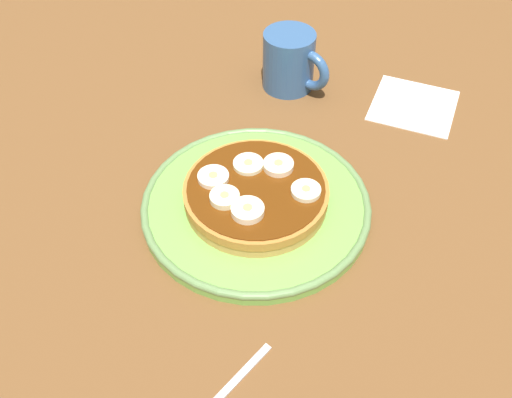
# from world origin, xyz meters

# --- Properties ---
(ground_plane) EXTENTS (1.40, 1.40, 0.03)m
(ground_plane) POSITION_xyz_m (0.00, 0.00, -0.01)
(ground_plane) COLOR brown
(plate) EXTENTS (0.26, 0.26, 0.02)m
(plate) POSITION_xyz_m (0.00, 0.00, 0.01)
(plate) COLOR #72B74C
(plate) RESTS_ON ground_plane
(pancake_stack) EXTENTS (0.17, 0.16, 0.02)m
(pancake_stack) POSITION_xyz_m (0.00, 0.00, 0.03)
(pancake_stack) COLOR tan
(pancake_stack) RESTS_ON plate
(banana_slice_0) EXTENTS (0.04, 0.04, 0.01)m
(banana_slice_0) POSITION_xyz_m (0.02, -0.04, 0.04)
(banana_slice_0) COLOR #F5E8C3
(banana_slice_0) RESTS_ON pancake_stack
(banana_slice_1) EXTENTS (0.03, 0.03, 0.01)m
(banana_slice_1) POSITION_xyz_m (-0.03, 0.02, 0.04)
(banana_slice_1) COLOR #F2F1C2
(banana_slice_1) RESTS_ON pancake_stack
(banana_slice_2) EXTENTS (0.03, 0.03, 0.01)m
(banana_slice_2) POSITION_xyz_m (0.05, 0.03, 0.04)
(banana_slice_2) COLOR #F2ECC0
(banana_slice_2) RESTS_ON pancake_stack
(banana_slice_3) EXTENTS (0.03, 0.03, 0.01)m
(banana_slice_3) POSITION_xyz_m (-0.01, -0.04, 0.04)
(banana_slice_3) COLOR beige
(banana_slice_3) RESTS_ON pancake_stack
(banana_slice_4) EXTENTS (0.04, 0.04, 0.01)m
(banana_slice_4) POSITION_xyz_m (-0.04, -0.02, 0.04)
(banana_slice_4) COLOR #F6E5C4
(banana_slice_4) RESTS_ON pancake_stack
(banana_slice_5) EXTENTS (0.03, 0.03, 0.01)m
(banana_slice_5) POSITION_xyz_m (0.00, 0.04, 0.04)
(banana_slice_5) COLOR #FAE4BD
(banana_slice_5) RESTS_ON pancake_stack
(coffee_mug) EXTENTS (0.10, 0.07, 0.08)m
(coffee_mug) POSITION_xyz_m (-0.12, 0.22, 0.04)
(coffee_mug) COLOR #33598C
(coffee_mug) RESTS_ON ground_plane
(napkin) EXTENTS (0.14, 0.14, 0.00)m
(napkin) POSITION_xyz_m (0.04, 0.29, 0.00)
(napkin) COLOR white
(napkin) RESTS_ON ground_plane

